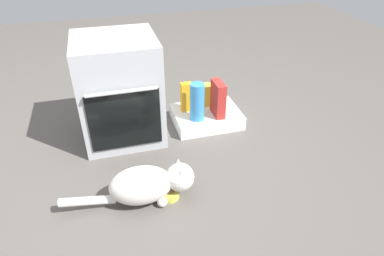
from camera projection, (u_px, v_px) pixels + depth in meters
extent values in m
plane|color=#56514C|center=(135.00, 170.00, 2.26)|extent=(8.00, 8.00, 0.00)
cube|color=#B7BABF|center=(120.00, 89.00, 2.43)|extent=(0.57, 0.56, 0.77)
cube|color=black|center=(125.00, 121.00, 2.25)|extent=(0.48, 0.01, 0.42)
cylinder|color=silver|center=(122.00, 92.00, 2.10)|extent=(0.46, 0.02, 0.02)
cube|color=white|center=(206.00, 117.00, 2.75)|extent=(0.53, 0.40, 0.11)
cylinder|color=#D1D14C|center=(169.00, 194.00, 2.04)|extent=(0.12, 0.12, 0.05)
sphere|color=brown|center=(169.00, 191.00, 2.03)|extent=(0.07, 0.07, 0.07)
ellipsoid|color=silver|center=(141.00, 185.00, 1.95)|extent=(0.38, 0.25, 0.23)
sphere|color=silver|center=(180.00, 177.00, 1.99)|extent=(0.17, 0.17, 0.17)
cone|color=silver|center=(178.00, 164.00, 1.99)|extent=(0.06, 0.06, 0.08)
cone|color=silver|center=(181.00, 174.00, 1.91)|extent=(0.06, 0.06, 0.08)
cylinder|color=silver|center=(88.00, 201.00, 1.93)|extent=(0.32, 0.07, 0.09)
sphere|color=silver|center=(159.00, 187.00, 2.08)|extent=(0.06, 0.06, 0.06)
sphere|color=silver|center=(162.00, 202.00, 1.98)|extent=(0.06, 0.06, 0.06)
cube|color=#B72D28|center=(218.00, 99.00, 2.60)|extent=(0.07, 0.18, 0.28)
cube|color=orange|center=(186.00, 97.00, 2.67)|extent=(0.09, 0.06, 0.24)
cube|color=yellow|center=(204.00, 95.00, 2.76)|extent=(0.12, 0.09, 0.18)
cylinder|color=#388CD1|center=(197.00, 102.00, 2.53)|extent=(0.11, 0.11, 0.30)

